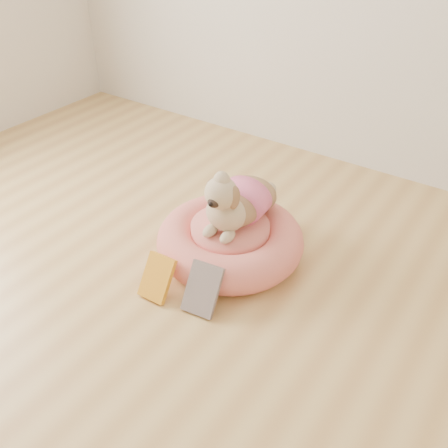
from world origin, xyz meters
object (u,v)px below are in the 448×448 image
Objects in this scene: book_yellow at (157,278)px; book_white at (203,289)px; pet_bed at (230,240)px; dog at (236,191)px.

book_white is at bearing 10.46° from book_yellow.
book_white is (0.10, -0.34, 0.01)m from pet_bed.
book_white is at bearing -79.93° from dog.
book_yellow is 0.92× the size of book_white.
dog is 2.24× the size of book_yellow.
pet_bed is 1.55× the size of dog.
dog is at bearing 74.94° from pet_bed.
pet_bed is 3.18× the size of book_white.
book_yellow is at bearing -174.64° from book_white.
book_white reaches higher than book_yellow.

